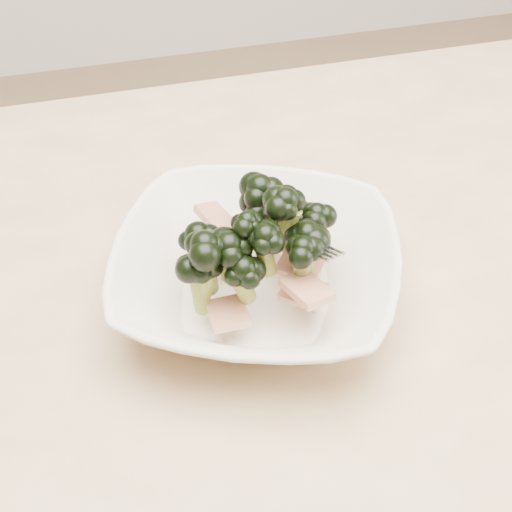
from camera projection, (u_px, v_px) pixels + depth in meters
name	position (u px, v px, depth m)	size (l,w,h in m)	color
dining_table	(286.00, 351.00, 0.73)	(1.20, 0.80, 0.75)	tan
broccoli_dish	(256.00, 265.00, 0.62)	(0.33, 0.33, 0.12)	beige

